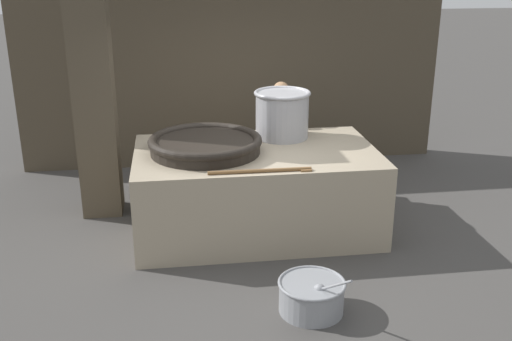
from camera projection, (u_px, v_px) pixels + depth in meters
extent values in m
plane|color=#474442|center=(256.00, 228.00, 7.47)|extent=(60.00, 60.00, 0.00)
cube|color=#4C4233|center=(232.00, 63.00, 9.38)|extent=(6.63, 0.24, 3.21)
cube|color=#4C4233|center=(94.00, 92.00, 7.44)|extent=(0.49, 0.49, 3.21)
cube|color=tan|center=(256.00, 190.00, 7.30)|extent=(2.88, 1.73, 1.02)
cylinder|color=black|center=(205.00, 147.00, 7.03)|extent=(1.29, 1.29, 0.15)
torus|color=black|center=(205.00, 141.00, 7.00)|extent=(1.34, 1.34, 0.10)
cylinder|color=#9E9EA3|center=(282.00, 115.00, 7.55)|extent=(0.67, 0.67, 0.57)
torus|color=#9E9EA3|center=(282.00, 93.00, 7.45)|extent=(0.71, 0.71, 0.05)
cylinder|color=brown|center=(260.00, 171.00, 6.40)|extent=(1.12, 0.05, 0.04)
cube|color=brown|center=(306.00, 170.00, 6.46)|extent=(0.12, 0.10, 0.02)
cylinder|color=#9E7551|center=(281.00, 168.00, 8.42)|extent=(0.12, 0.12, 0.78)
cylinder|color=#9E7551|center=(279.00, 164.00, 8.58)|extent=(0.12, 0.12, 0.78)
cube|color=#334C72|center=(280.00, 155.00, 8.44)|extent=(0.19, 0.24, 0.51)
cube|color=#9E7551|center=(281.00, 119.00, 8.26)|extent=(0.16, 0.48, 0.58)
cylinder|color=#9E7551|center=(277.00, 124.00, 8.03)|extent=(0.32, 0.10, 0.53)
cylinder|color=#9E7551|center=(271.00, 115.00, 8.47)|extent=(0.32, 0.10, 0.53)
sphere|color=#9E7551|center=(281.00, 90.00, 8.12)|extent=(0.22, 0.22, 0.22)
cylinder|color=gray|center=(311.00, 297.00, 5.69)|extent=(0.62, 0.62, 0.30)
torus|color=gray|center=(312.00, 283.00, 5.64)|extent=(0.65, 0.65, 0.03)
cylinder|color=orange|center=(312.00, 291.00, 5.66)|extent=(0.54, 0.54, 0.08)
cylinder|color=orange|center=(314.00, 283.00, 5.68)|extent=(0.04, 0.05, 0.04)
cylinder|color=orange|center=(333.00, 283.00, 5.69)|extent=(0.06, 0.06, 0.03)
cylinder|color=orange|center=(315.00, 278.00, 5.78)|extent=(0.04, 0.05, 0.03)
cylinder|color=orange|center=(307.00, 289.00, 5.58)|extent=(0.04, 0.05, 0.04)
cylinder|color=orange|center=(314.00, 287.00, 5.62)|extent=(0.06, 0.06, 0.02)
cylinder|color=orange|center=(313.00, 286.00, 5.64)|extent=(0.06, 0.06, 0.04)
sphere|color=gray|center=(319.00, 290.00, 5.56)|extent=(0.11, 0.11, 0.11)
cylinder|color=gray|center=(335.00, 285.00, 5.36)|extent=(0.21, 0.38, 0.30)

